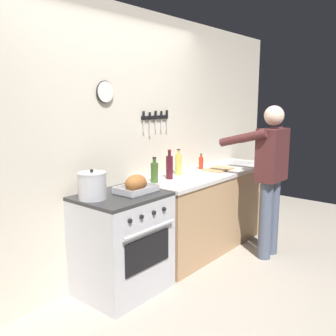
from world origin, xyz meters
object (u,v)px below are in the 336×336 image
roasting_pan (136,185)px  bottle_hot_sauce (201,163)px  stove (122,243)px  bottle_cooking_oil (179,164)px  stock_pot (92,186)px  person_cook (269,172)px  bottle_olive_oil (154,172)px  bottle_wine_red (169,167)px  cutting_board (218,169)px

roasting_pan → bottle_hot_sauce: bearing=9.3°
stove → bottle_cooking_oil: size_ratio=3.12×
stock_pot → bottle_hot_sauce: (1.71, 0.08, -0.04)m
stove → bottle_hot_sauce: (1.46, 0.15, 0.53)m
roasting_pan → bottle_cooking_oil: size_ratio=1.22×
person_cook → roasting_pan: person_cook is taller
roasting_pan → bottle_olive_oil: bottle_olive_oil is taller
stove → person_cook: (1.56, -0.67, 0.50)m
stock_pot → bottle_wine_red: size_ratio=0.82×
stock_pot → cutting_board: (1.78, -0.12, -0.10)m
stove → bottle_wine_red: bottle_wine_red is taller
person_cook → bottle_hot_sauce: bearing=18.1°
cutting_board → bottle_wine_red: (-0.75, 0.13, 0.12)m
stock_pot → bottle_hot_sauce: 1.71m
cutting_board → bottle_cooking_oil: 0.57m
person_cook → bottle_olive_oil: size_ratio=6.44×
stock_pot → bottle_olive_oil: (0.80, 0.01, -0.01)m
person_cook → stock_pot: (-1.81, 0.75, 0.06)m
bottle_wine_red → person_cook: bearing=-44.3°
bottle_wine_red → bottle_olive_oil: (-0.23, 0.00, -0.02)m
bottle_olive_oil → bottle_wine_red: bearing=-0.7°
stove → bottle_hot_sauce: 1.56m
person_cook → cutting_board: 0.63m
bottle_olive_oil → bottle_hot_sauce: (0.91, 0.06, -0.03)m
person_cook → roasting_pan: (-1.44, 0.61, 0.02)m
bottle_cooking_oil → stock_pot: bearing=-177.0°
roasting_pan → bottle_hot_sauce: (1.33, 0.22, 0.01)m
cutting_board → bottle_olive_oil: bearing=172.1°
stove → person_cook: person_cook is taller
bottle_hot_sauce → person_cook: bearing=-82.9°
bottle_wine_red → bottle_hot_sauce: bottle_wine_red is taller
bottle_wine_red → stock_pot: bearing=-179.4°
stove → cutting_board: cutting_board is taller
cutting_board → bottle_wine_red: 0.77m
roasting_pan → cutting_board: bearing=0.8°
bottle_cooking_oil → bottle_hot_sauce: bearing=1.1°
stove → bottle_olive_oil: bottle_olive_oil is taller
stove → bottle_olive_oil: size_ratio=3.49×
roasting_pan → bottle_cooking_oil: (0.88, 0.21, 0.05)m
stove → bottle_hot_sauce: size_ratio=4.74×
bottle_wine_red → bottle_hot_sauce: bearing=5.4°
stove → cutting_board: (1.54, -0.04, 0.46)m
stove → stock_pot: size_ratio=3.54×
stove → roasting_pan: 0.54m
roasting_pan → bottle_cooking_oil: 0.91m
cutting_board → stock_pot: bearing=176.1°
stove → bottle_wine_red: bearing=6.6°
roasting_pan → cutting_board: size_ratio=0.98×
roasting_pan → bottle_olive_oil: (0.42, 0.16, 0.04)m
person_cook → bottle_olive_oil: bearing=64.1°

